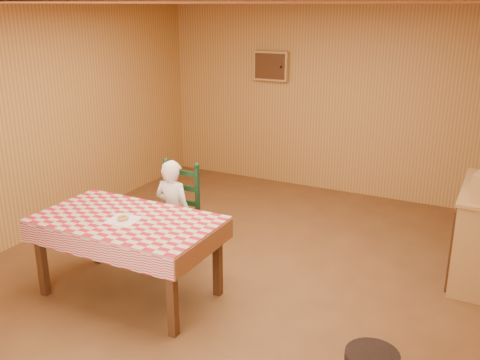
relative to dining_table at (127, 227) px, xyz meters
The scene contains 7 objects.
ground 1.21m from the dining_table, 49.09° to the left, with size 6.00×6.00×0.00m, color brown.
cabin_walls 1.84m from the dining_table, 63.17° to the left, with size 5.10×6.05×2.65m.
dining_table is the anchor object (origin of this frame).
ladder_chair 0.81m from the dining_table, 90.00° to the left, with size 0.44×0.40×1.08m.
seated_child 0.74m from the dining_table, 90.00° to the left, with size 0.41×0.27×1.12m, color white.
napkin 0.10m from the dining_table, 90.00° to the right, with size 0.26×0.26×0.00m, color white.
donut 0.11m from the dining_table, 90.00° to the right, with size 0.10×0.10×0.03m, color #C59446.
Camera 1 is at (2.28, -4.24, 2.59)m, focal length 40.00 mm.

